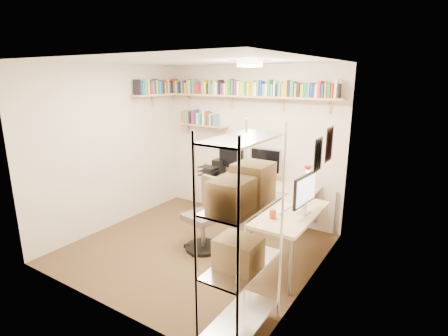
{
  "coord_description": "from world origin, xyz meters",
  "views": [
    {
      "loc": [
        2.71,
        -3.51,
        2.32
      ],
      "look_at": [
        0.13,
        0.55,
        1.05
      ],
      "focal_mm": 28.0,
      "sensor_mm": 36.0,
      "label": 1
    }
  ],
  "objects": [
    {
      "name": "office_chair",
      "position": [
        0.11,
        0.11,
        0.42
      ],
      "size": [
        0.53,
        0.54,
        1.0
      ],
      "rotation": [
        0.0,
        0.0,
        -0.2
      ],
      "color": "black",
      "rests_on": "ground"
    },
    {
      "name": "room_shell",
      "position": [
        0.0,
        0.0,
        1.55
      ],
      "size": [
        3.24,
        3.04,
        2.52
      ],
      "color": "beige",
      "rests_on": "ground"
    },
    {
      "name": "wall_shelves",
      "position": [
        -0.42,
        1.3,
        2.02
      ],
      "size": [
        3.12,
        1.09,
        0.8
      ],
      "color": "tan",
      "rests_on": "ground"
    },
    {
      "name": "corner_desk",
      "position": [
        0.48,
        0.97,
        0.71
      ],
      "size": [
        2.2,
        1.86,
        1.24
      ],
      "color": "beige",
      "rests_on": "ground"
    },
    {
      "name": "wire_rack",
      "position": [
        1.36,
        -1.11,
        1.17
      ],
      "size": [
        0.42,
        0.85,
        1.94
      ],
      "rotation": [
        0.0,
        0.0,
        0.01
      ],
      "color": "silver",
      "rests_on": "ground"
    },
    {
      "name": "ground",
      "position": [
        0.0,
        0.0,
        0.0
      ],
      "size": [
        3.2,
        3.2,
        0.0
      ],
      "primitive_type": "plane",
      "color": "#45311D",
      "rests_on": "ground"
    }
  ]
}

